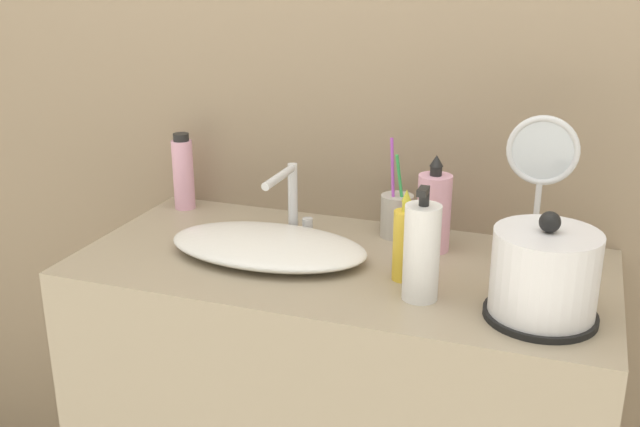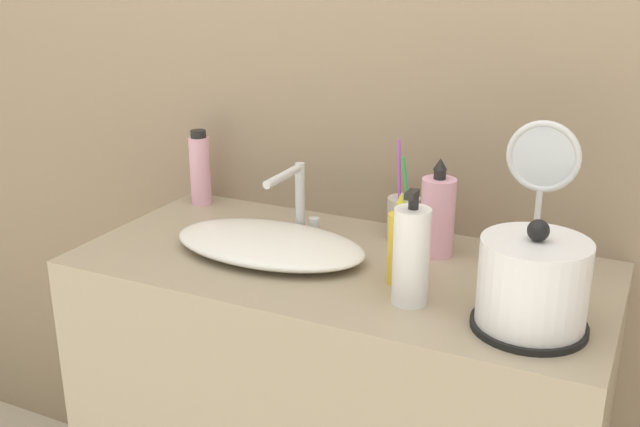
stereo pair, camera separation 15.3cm
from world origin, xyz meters
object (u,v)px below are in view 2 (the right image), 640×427
lotion_bottle (411,256)px  toothbrush_cup (403,218)px  faucet (297,196)px  vanity_mirror (540,191)px  electric_kettle (532,288)px  shampoo_bottle (400,247)px  hand_cream_bottle (200,169)px  mouthwash_bottle (438,215)px

lotion_bottle → toothbrush_cup: bearing=112.0°
faucet → vanity_mirror: bearing=-3.8°
electric_kettle → lotion_bottle: (-0.22, 0.01, 0.02)m
shampoo_bottle → electric_kettle: bearing=-16.6°
hand_cream_bottle → lotion_bottle: bearing=-24.9°
mouthwash_bottle → hand_cream_bottle: size_ratio=1.11×
vanity_mirror → electric_kettle: bearing=-80.1°
electric_kettle → toothbrush_cup: size_ratio=0.88×
faucet → electric_kettle: electric_kettle is taller
faucet → vanity_mirror: 0.53m
faucet → lotion_bottle: size_ratio=0.75×
faucet → mouthwash_bottle: bearing=6.2°
toothbrush_cup → lotion_bottle: size_ratio=1.04×
shampoo_bottle → vanity_mirror: size_ratio=0.57×
electric_kettle → shampoo_bottle: electric_kettle is taller
toothbrush_cup → shampoo_bottle: (0.07, -0.22, 0.02)m
electric_kettle → shampoo_bottle: bearing=163.4°
electric_kettle → hand_cream_bottle: electric_kettle is taller
toothbrush_cup → lotion_bottle: (0.12, -0.30, 0.04)m
lotion_bottle → electric_kettle: bearing=-1.4°
toothbrush_cup → vanity_mirror: bearing=-21.6°
electric_kettle → lotion_bottle: 0.22m
toothbrush_cup → faucet: bearing=-158.7°
lotion_bottle → shampoo_bottle: 0.09m
mouthwash_bottle → hand_cream_bottle: bearing=174.2°
faucet → lotion_bottle: bearing=-31.8°
toothbrush_cup → mouthwash_bottle: 0.11m
faucet → mouthwash_bottle: 0.31m
electric_kettle → vanity_mirror: 0.22m
toothbrush_cup → hand_cream_bottle: bearing=178.7°
faucet → shampoo_bottle: bearing=-25.2°
hand_cream_bottle → vanity_mirror: vanity_mirror is taller
faucet → electric_kettle: bearing=-21.2°
hand_cream_bottle → vanity_mirror: size_ratio=0.59×
faucet → electric_kettle: (0.56, -0.22, -0.02)m
toothbrush_cup → vanity_mirror: size_ratio=0.70×
electric_kettle → shampoo_bottle: 0.28m
electric_kettle → toothbrush_cup: bearing=138.1°
shampoo_bottle → hand_cream_bottle: 0.66m
electric_kettle → lotion_bottle: size_ratio=0.91×
lotion_bottle → hand_cream_bottle: lotion_bottle is taller
lotion_bottle → hand_cream_bottle: size_ratio=1.14×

